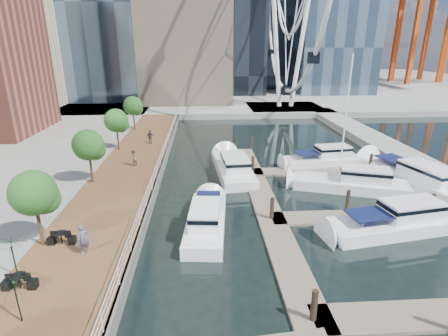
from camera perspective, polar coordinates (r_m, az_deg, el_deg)
name	(u,v)px	position (r m, az deg, el deg)	size (l,w,h in m)	color
ground	(243,296)	(18.99, 3.09, -20.16)	(520.00, 520.00, 0.00)	black
boardwalk	(124,182)	(32.52, -15.97, -2.28)	(6.00, 60.00, 1.00)	brown
seawall	(158,182)	(31.99, -10.71, -2.21)	(0.25, 60.00, 1.00)	#595954
land_far	(208,83)	(117.12, -2.65, 13.67)	(200.00, 114.00, 1.00)	gray
breakwater	(407,159)	(42.47, 27.65, 1.28)	(4.00, 60.00, 1.00)	gray
pier	(285,109)	(69.37, 9.90, 9.47)	(14.00, 12.00, 1.00)	gray
railing	(156,171)	(31.65, -11.01, -0.48)	(0.10, 60.00, 1.05)	white
floating_docks	(329,201)	(28.83, 16.81, -5.21)	(16.00, 34.00, 2.60)	#6D6051
port_cranes	(432,18)	(130.54, 30.80, 20.33)	(40.00, 52.00, 38.00)	#D84C14
street_trees	(88,145)	(31.08, -21.31, 3.51)	(2.60, 42.60, 4.60)	#3F2B1C
cafe_tables	(6,312)	(18.57, -32.04, -19.26)	(2.50, 13.70, 0.74)	black
yacht_foreground	(394,231)	(27.09, 25.96, -9.24)	(2.79, 10.41, 2.15)	white
pedestrian_near	(84,239)	(21.31, -21.95, -10.76)	(0.64, 0.42, 1.77)	#4B5464
pedestrian_mid	(133,158)	(34.95, -14.61, 1.64)	(0.79, 0.62, 1.63)	#846B5B
pedestrian_far	(150,137)	(42.57, -11.95, 5.01)	(0.97, 0.40, 1.65)	#2E313A
moored_yachts	(337,194)	(31.64, 18.01, -4.08)	(24.12, 35.13, 11.50)	white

